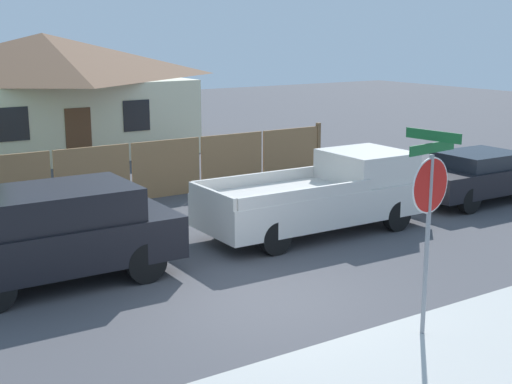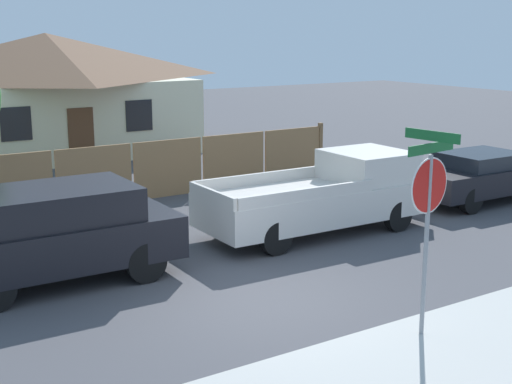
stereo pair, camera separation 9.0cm
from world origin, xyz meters
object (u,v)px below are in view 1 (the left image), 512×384
Objects in this scene: orange_pickup at (325,195)px; house at (46,91)px; red_suv at (54,231)px; stop_sign at (430,197)px; parked_sedan at (481,175)px.

house is at bearing 98.67° from orange_pickup.
red_suv is 6.34m from orange_pickup.
stop_sign is (-2.36, -5.35, 1.31)m from orange_pickup.
house is at bearing 73.97° from red_suv.
stop_sign reaches higher than parked_sedan.
red_suv is at bearing 119.16° from stop_sign.
stop_sign is (-7.81, -5.36, 1.43)m from parked_sedan.
stop_sign is at bearing -91.21° from house.
house reaches higher than parked_sedan.
house reaches higher than stop_sign.
house is 15.08m from red_suv.
orange_pickup is (1.94, -14.37, -1.47)m from house.
house is 14.58m from orange_pickup.
red_suv reaches higher than orange_pickup.
stop_sign is at bearing -52.47° from red_suv.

